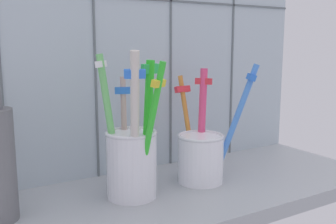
# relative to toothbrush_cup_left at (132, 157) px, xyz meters

# --- Properties ---
(counter_slab) EXTENTS (0.64, 0.22, 0.02)m
(counter_slab) POSITION_rel_toothbrush_cup_left_xyz_m (0.06, -0.01, -0.06)
(counter_slab) COLOR #9EA3A8
(counter_slab) RESTS_ON ground
(tile_wall_back) EXTENTS (0.64, 0.02, 0.45)m
(tile_wall_back) POSITION_rel_toothbrush_cup_left_xyz_m (0.06, 0.11, 0.15)
(tile_wall_back) COLOR #B2C1CC
(tile_wall_back) RESTS_ON ground
(toothbrush_cup_left) EXTENTS (0.08, 0.09, 0.19)m
(toothbrush_cup_left) POSITION_rel_toothbrush_cup_left_xyz_m (0.00, 0.00, 0.00)
(toothbrush_cup_left) COLOR white
(toothbrush_cup_left) RESTS_ON counter_slab
(toothbrush_cup_right) EXTENTS (0.11, 0.10, 0.17)m
(toothbrush_cup_right) POSITION_rel_toothbrush_cup_left_xyz_m (0.11, 0.00, -0.01)
(toothbrush_cup_right) COLOR white
(toothbrush_cup_right) RESTS_ON counter_slab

